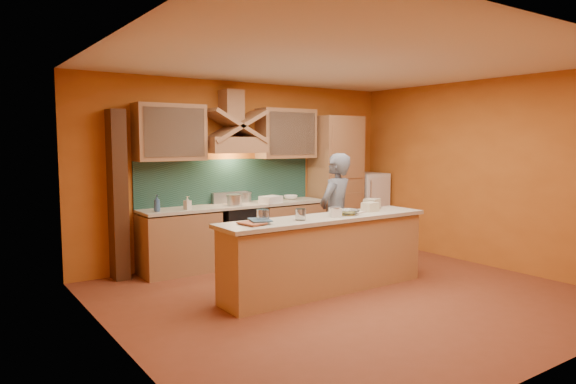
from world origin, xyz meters
TOP-DOWN VIEW (x-y plane):
  - floor at (0.00, 0.00)m, footprint 5.50×5.00m
  - ceiling at (0.00, 0.00)m, footprint 5.50×5.00m
  - wall_back at (0.00, 2.50)m, footprint 5.50×0.02m
  - wall_front at (0.00, -2.50)m, footprint 5.50×0.02m
  - wall_left at (-2.75, 0.00)m, footprint 0.02×5.00m
  - wall_right at (2.75, 0.00)m, footprint 0.02×5.00m
  - base_cabinet_left at (-1.25, 2.20)m, footprint 1.10×0.60m
  - base_cabinet_right at (0.65, 2.20)m, footprint 1.10×0.60m
  - counter_top at (-0.30, 2.20)m, footprint 3.00×0.62m
  - stove at (-0.30, 2.20)m, footprint 0.60×0.58m
  - backsplash at (-0.30, 2.48)m, footprint 3.00×0.03m
  - range_hood at (-0.30, 2.25)m, footprint 0.92×0.50m
  - hood_chimney at (-0.30, 2.35)m, footprint 0.30×0.30m
  - upper_cabinet_left at (-1.30, 2.33)m, footprint 1.00×0.35m
  - upper_cabinet_right at (0.70, 2.33)m, footprint 1.00×0.35m
  - pantry_column at (1.65, 2.20)m, footprint 0.80×0.60m
  - fridge at (2.40, 2.20)m, footprint 0.58×0.60m
  - trim_column_left at (-2.05, 2.35)m, footprint 0.20×0.30m
  - island_body at (-0.10, 0.30)m, footprint 2.80×0.55m
  - island_top at (-0.10, 0.30)m, footprint 2.90×0.62m
  - person at (0.50, 0.83)m, footprint 0.73×0.60m
  - pot_large at (-0.40, 2.11)m, footprint 0.28×0.28m
  - pot_small at (-0.06, 2.37)m, footprint 0.25×0.25m
  - soap_bottle_a at (-1.16, 2.08)m, footprint 0.11×0.11m
  - soap_bottle_b at (-1.60, 2.10)m, footprint 0.10×0.11m
  - bowl_back at (0.75, 2.27)m, footprint 0.23×0.23m
  - dish_rack at (0.20, 2.03)m, footprint 0.36×0.31m
  - book_lower at (-1.29, 0.26)m, footprint 0.26×0.33m
  - book_upper at (-1.15, 0.36)m, footprint 0.31×0.36m
  - jar_large at (-1.02, 0.31)m, footprint 0.19×0.19m
  - jar_small at (-0.53, 0.25)m, footprint 0.17×0.17m
  - kitchen_scale at (-0.02, 0.21)m, footprint 0.17×0.17m
  - mixing_bowl at (0.22, 0.26)m, footprint 0.31×0.31m
  - cloth at (0.46, 0.35)m, footprint 0.26×0.23m
  - grocery_bag_a at (0.87, 0.49)m, footprint 0.27×0.24m
  - grocery_bag_b at (0.68, 0.33)m, footprint 0.21×0.17m

SIDE VIEW (x-z plane):
  - floor at x=0.00m, z-range -0.01..0.01m
  - base_cabinet_left at x=-1.25m, z-range 0.00..0.86m
  - base_cabinet_right at x=0.65m, z-range 0.00..0.86m
  - island_body at x=-0.10m, z-range 0.00..0.88m
  - stove at x=-0.30m, z-range 0.00..0.90m
  - fridge at x=2.40m, z-range 0.00..1.30m
  - person at x=0.50m, z-range 0.00..1.71m
  - counter_top at x=-0.30m, z-range 0.88..0.92m
  - island_top at x=-0.10m, z-range 0.90..0.95m
  - cloth at x=0.46m, z-range 0.94..0.96m
  - bowl_back at x=0.75m, z-range 0.92..0.99m
  - book_lower at x=-1.29m, z-range 0.94..0.97m
  - dish_rack at x=0.20m, z-range 0.92..1.03m
  - pot_small at x=-0.06m, z-range 0.90..1.06m
  - book_upper at x=-1.15m, z-range 0.97..0.99m
  - mixing_bowl at x=0.22m, z-range 0.94..1.01m
  - pot_large at x=-0.40m, z-range 0.90..1.07m
  - kitchen_scale at x=-0.02m, z-range 0.94..1.06m
  - grocery_bag_b at x=0.68m, z-range 0.94..1.06m
  - jar_small at x=-0.53m, z-range 0.95..1.08m
  - soap_bottle_a at x=-1.16m, z-range 0.92..1.11m
  - grocery_bag_a at x=0.87m, z-range 0.95..1.09m
  - jar_large at x=-1.02m, z-range 0.94..1.10m
  - soap_bottle_b at x=-1.60m, z-range 0.92..1.15m
  - pantry_column at x=1.65m, z-range 0.00..2.30m
  - trim_column_left at x=-2.05m, z-range 0.00..2.30m
  - backsplash at x=-0.30m, z-range 0.90..1.60m
  - wall_back at x=0.00m, z-range 0.00..2.80m
  - wall_front at x=0.00m, z-range 0.00..2.80m
  - wall_left at x=-2.75m, z-range 0.00..2.80m
  - wall_right at x=2.75m, z-range 0.00..2.80m
  - range_hood at x=-0.30m, z-range 1.70..1.94m
  - upper_cabinet_left at x=-1.30m, z-range 1.60..2.40m
  - upper_cabinet_right at x=0.70m, z-range 1.60..2.40m
  - hood_chimney at x=-0.30m, z-range 2.15..2.65m
  - ceiling at x=0.00m, z-range 2.79..2.80m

